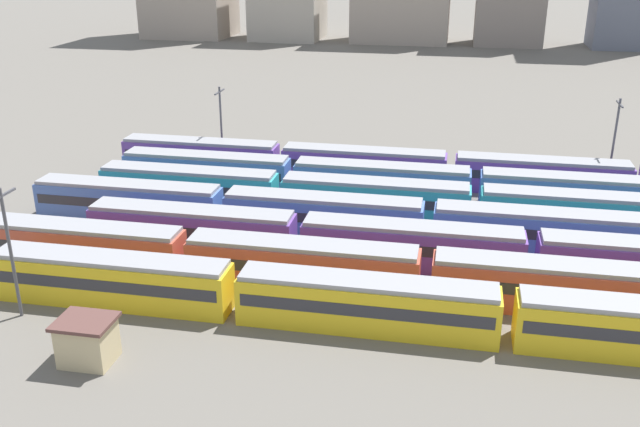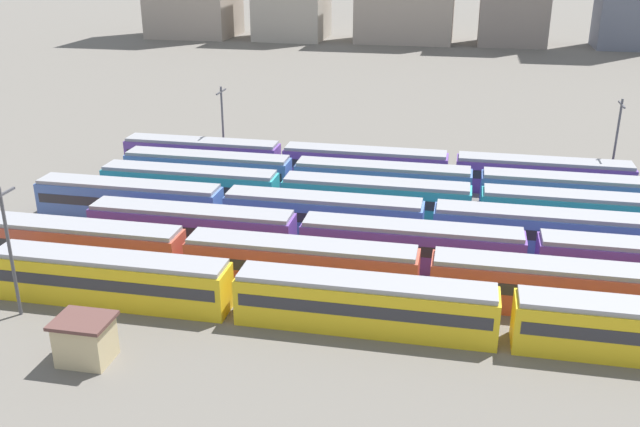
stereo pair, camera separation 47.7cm
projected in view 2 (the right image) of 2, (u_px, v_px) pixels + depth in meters
The scene contains 11 objects.
ground_plane at pixel (200, 225), 66.83m from camera, with size 600.00×600.00×0.00m, color #666059.
train_track_0 at pixel (506, 318), 46.79m from camera, with size 74.70×3.06×3.75m.
train_track_1 at pixel (557, 287), 50.83m from camera, with size 93.60×3.06×3.75m.
train_track_3 at pixel (428, 223), 62.14m from camera, with size 74.70×3.06×3.75m.
train_track_4 at pixel (376, 199), 67.88m from camera, with size 55.80×3.06×3.75m.
train_track_5 at pixel (574, 194), 69.08m from camera, with size 93.60×3.06×3.75m.
train_track_6 at pixel (452, 170), 76.07m from camera, with size 74.70×3.06×3.75m.
catenary_pole_0 at pixel (9, 246), 49.03m from camera, with size 0.24×3.20×9.74m.
catenary_pole_1 at pixel (223, 121), 82.74m from camera, with size 0.24×3.20×9.29m.
catenary_pole_3 at pixel (616, 139), 74.62m from camera, with size 0.24×3.20×9.73m.
signal_hut at pixel (85, 339), 44.92m from camera, with size 3.60×3.00×3.04m.
Camera 2 is at (23.54, -42.64, 25.49)m, focal length 39.68 mm.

